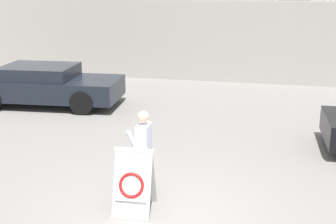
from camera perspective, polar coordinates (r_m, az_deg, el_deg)
name	(u,v)px	position (r m, az deg, el deg)	size (l,w,h in m)	color
ground_plane	(160,215)	(8.21, -1.04, -12.46)	(90.00, 90.00, 0.00)	gray
perimeter_wall	(228,42)	(18.40, 7.30, 8.51)	(36.00, 0.30, 3.57)	#ADA8A0
barricade_sign	(134,181)	(8.12, -4.17, -8.38)	(0.69, 0.78, 1.14)	white
security_guard	(144,150)	(8.56, -3.00, -4.66)	(0.37, 0.60, 1.64)	black
parked_car_front_coupe	(46,85)	(15.38, -14.70, 3.22)	(4.77, 2.26, 1.27)	black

